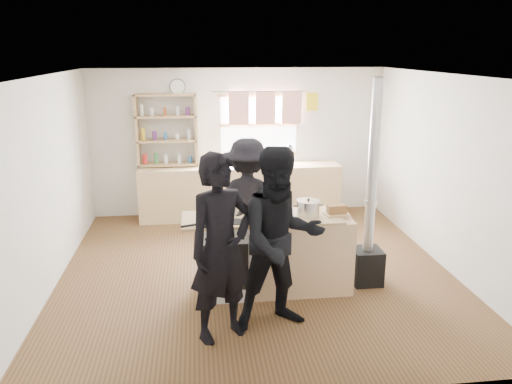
# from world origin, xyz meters

# --- Properties ---
(ground) EXTENTS (5.00, 5.00, 0.01)m
(ground) POSITION_xyz_m (0.00, 0.00, -0.01)
(ground) COLOR brown
(ground) RESTS_ON ground
(back_counter) EXTENTS (3.40, 0.55, 0.90)m
(back_counter) POSITION_xyz_m (0.00, 2.22, 0.45)
(back_counter) COLOR #DAB983
(back_counter) RESTS_ON ground
(shelving_unit) EXTENTS (1.00, 0.28, 1.20)m
(shelving_unit) POSITION_xyz_m (-1.20, 2.34, 1.51)
(shelving_unit) COLOR tan
(shelving_unit) RESTS_ON back_counter
(thermos) EXTENTS (0.10, 0.10, 0.33)m
(thermos) POSITION_xyz_m (0.85, 2.22, 1.06)
(thermos) COLOR silver
(thermos) RESTS_ON back_counter
(cooking_island) EXTENTS (1.97, 0.64, 0.93)m
(cooking_island) POSITION_xyz_m (0.14, -0.55, 0.47)
(cooking_island) COLOR white
(cooking_island) RESTS_ON ground
(skillet_greens) EXTENTS (0.33, 0.33, 0.05)m
(skillet_greens) POSITION_xyz_m (-0.63, -0.74, 0.96)
(skillet_greens) COLOR black
(skillet_greens) RESTS_ON cooking_island
(roast_tray) EXTENTS (0.39, 0.35, 0.07)m
(roast_tray) POSITION_xyz_m (0.11, -0.57, 0.97)
(roast_tray) COLOR silver
(roast_tray) RESTS_ON cooking_island
(stockpot_stove) EXTENTS (0.23, 0.23, 0.19)m
(stockpot_stove) POSITION_xyz_m (-0.36, -0.41, 1.01)
(stockpot_stove) COLOR silver
(stockpot_stove) RESTS_ON cooking_island
(stockpot_counter) EXTENTS (0.27, 0.27, 0.21)m
(stockpot_counter) POSITION_xyz_m (0.54, -0.57, 1.02)
(stockpot_counter) COLOR silver
(stockpot_counter) RESTS_ON cooking_island
(bread_board) EXTENTS (0.29, 0.22, 0.12)m
(bread_board) POSITION_xyz_m (0.88, -0.58, 0.98)
(bread_board) COLOR tan
(bread_board) RESTS_ON cooking_island
(flue_heater) EXTENTS (0.35, 0.35, 2.50)m
(flue_heater) POSITION_xyz_m (1.31, -0.51, 0.66)
(flue_heater) COLOR black
(flue_heater) RESTS_ON ground
(person_near_left) EXTENTS (0.82, 0.72, 1.89)m
(person_near_left) POSITION_xyz_m (-0.52, -1.48, 0.94)
(person_near_left) COLOR black
(person_near_left) RESTS_ON ground
(person_near_right) EXTENTS (1.04, 0.87, 1.90)m
(person_near_right) POSITION_xyz_m (0.09, -1.35, 0.95)
(person_near_right) COLOR black
(person_near_right) RESTS_ON ground
(person_far) EXTENTS (1.18, 0.79, 1.70)m
(person_far) POSITION_xyz_m (-0.07, 0.32, 0.85)
(person_far) COLOR black
(person_far) RESTS_ON ground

